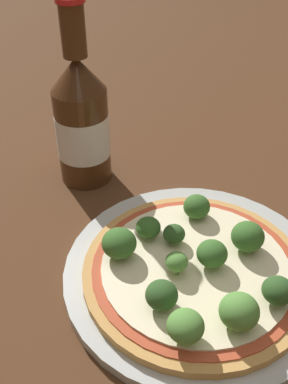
% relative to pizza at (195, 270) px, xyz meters
% --- Properties ---
extents(ground_plane, '(3.00, 3.00, 0.00)m').
position_rel_pizza_xyz_m(ground_plane, '(0.03, -0.01, -0.02)').
color(ground_plane, '#4C2D19').
extents(plate, '(0.28, 0.28, 0.01)m').
position_rel_pizza_xyz_m(plate, '(0.01, 0.00, -0.01)').
color(plate, '#B2B7B2').
rests_on(plate, ground_plane).
extents(pizza, '(0.23, 0.23, 0.01)m').
position_rel_pizza_xyz_m(pizza, '(0.00, 0.00, 0.00)').
color(pizza, tan).
rests_on(pizza, plate).
extents(broccoli_floret_0, '(0.03, 0.03, 0.03)m').
position_rel_pizza_xyz_m(broccoli_floret_0, '(-0.06, -0.00, 0.02)').
color(broccoli_floret_0, '#89A866').
rests_on(broccoli_floret_0, pizza).
extents(broccoli_floret_1, '(0.04, 0.04, 0.03)m').
position_rel_pizza_xyz_m(broccoli_floret_1, '(-0.03, -0.07, 0.02)').
color(broccoli_floret_1, '#89A866').
rests_on(broccoli_floret_1, pizza).
extents(broccoli_floret_2, '(0.03, 0.03, 0.03)m').
position_rel_pizza_xyz_m(broccoli_floret_2, '(0.05, -0.02, 0.02)').
color(broccoli_floret_2, '#89A866').
rests_on(broccoli_floret_2, pizza).
extents(broccoli_floret_3, '(0.02, 0.02, 0.02)m').
position_rel_pizza_xyz_m(broccoli_floret_3, '(-0.02, 0.01, 0.02)').
color(broccoli_floret_3, '#89A866').
rests_on(broccoli_floret_3, pizza).
extents(broccoli_floret_4, '(0.03, 0.03, 0.03)m').
position_rel_pizza_xyz_m(broccoli_floret_4, '(0.06, 0.05, 0.02)').
color(broccoli_floret_4, '#89A866').
rests_on(broccoli_floret_4, pizza).
extents(broccoli_floret_5, '(0.03, 0.03, 0.03)m').
position_rel_pizza_xyz_m(broccoli_floret_5, '(0.01, -0.08, 0.02)').
color(broccoli_floret_5, '#89A866').
rests_on(broccoli_floret_5, pizza).
extents(broccoli_floret_6, '(0.03, 0.03, 0.03)m').
position_rel_pizza_xyz_m(broccoli_floret_6, '(0.01, -0.01, 0.02)').
color(broccoli_floret_6, '#89A866').
rests_on(broccoli_floret_6, pizza).
extents(broccoli_floret_7, '(0.03, 0.03, 0.02)m').
position_rel_pizza_xyz_m(broccoli_floret_7, '(0.00, 0.06, 0.02)').
color(broccoli_floret_7, '#89A866').
rests_on(broccoli_floret_7, pizza).
extents(broccoli_floret_8, '(0.04, 0.04, 0.03)m').
position_rel_pizza_xyz_m(broccoli_floret_8, '(-0.04, 0.07, 0.02)').
color(broccoli_floret_8, '#89A866').
rests_on(broccoli_floret_8, pizza).
extents(broccoli_floret_9, '(0.03, 0.03, 0.03)m').
position_rel_pizza_xyz_m(broccoli_floret_9, '(-0.07, -0.04, 0.02)').
color(broccoli_floret_9, '#89A866').
rests_on(broccoli_floret_9, pizza).
extents(broccoli_floret_10, '(0.02, 0.02, 0.02)m').
position_rel_pizza_xyz_m(broccoli_floret_10, '(0.01, 0.04, 0.02)').
color(broccoli_floret_10, '#89A866').
rests_on(broccoli_floret_10, pizza).
extents(beer_bottle, '(0.07, 0.07, 0.24)m').
position_rel_pizza_xyz_m(beer_bottle, '(0.06, 0.22, 0.07)').
color(beer_bottle, '#472814').
rests_on(beer_bottle, ground_plane).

